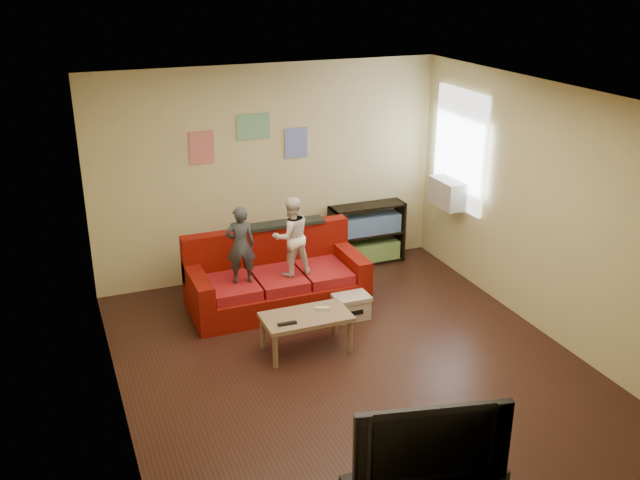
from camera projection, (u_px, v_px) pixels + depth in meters
name	position (u px, v px, depth m)	size (l,w,h in m)	color
room_shell	(351.00, 239.00, 6.80)	(4.52, 5.02, 2.72)	#331A13
sofa	(275.00, 280.00, 8.43)	(2.05, 0.95, 0.90)	maroon
child_a	(241.00, 245.00, 7.92)	(0.33, 0.22, 0.90)	#30363A
child_b	(291.00, 236.00, 8.12)	(0.46, 0.35, 0.94)	white
coffee_table	(306.00, 320.00, 7.39)	(0.91, 0.50, 0.41)	#876C4D
remote	(287.00, 324.00, 7.17)	(0.19, 0.05, 0.02)	black
game_controller	(322.00, 309.00, 7.47)	(0.14, 0.04, 0.03)	silver
bookshelf	(367.00, 237.00, 9.59)	(1.03, 0.31, 0.82)	black
window	(460.00, 149.00, 8.89)	(0.04, 1.08, 1.48)	white
ac_unit	(448.00, 193.00, 9.05)	(0.28, 0.55, 0.35)	#B7B2A3
artwork_left	(202.00, 148.00, 8.51)	(0.30, 0.01, 0.40)	#D87266
artwork_center	(253.00, 127.00, 8.66)	(0.42, 0.01, 0.32)	#72B27F
artwork_right	(296.00, 143.00, 8.94)	(0.30, 0.01, 0.38)	#727FCC
file_box	(351.00, 306.00, 8.16)	(0.41, 0.31, 0.28)	beige
television	(428.00, 437.00, 4.93)	(1.10, 0.14, 0.63)	black
tissue	(338.00, 309.00, 8.28)	(0.10, 0.10, 0.10)	silver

